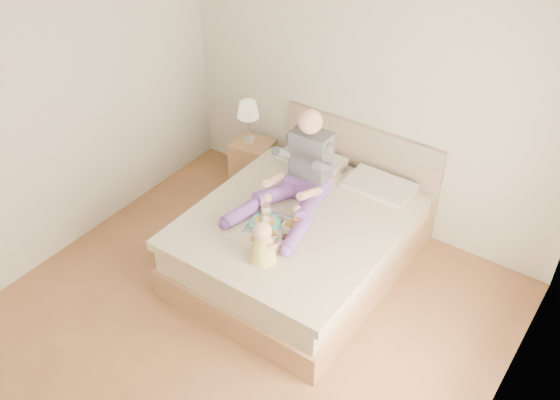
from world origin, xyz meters
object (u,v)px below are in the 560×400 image
Objects in this scene: nightstand at (253,163)px; baby at (263,244)px; bed at (304,235)px; adult at (299,177)px; tray at (275,225)px.

nightstand is 2.00m from baby.
nightstand is at bearing 146.94° from bed.
adult reaches higher than tray.
adult is 2.79× the size of baby.
adult is (-0.12, 0.09, 0.55)m from bed.
bed reaches higher than baby.
tray is at bearing -55.36° from nightstand.
bed is 0.48m from tray.
baby is (0.20, -0.81, -0.10)m from adult.
tray reaches higher than nightstand.
tray is (-0.08, -0.35, 0.32)m from bed.
nightstand is at bearing 123.83° from tray.
bed is 2.08× the size of adult.
baby reaches higher than nightstand.
bed is 4.32× the size of nightstand.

